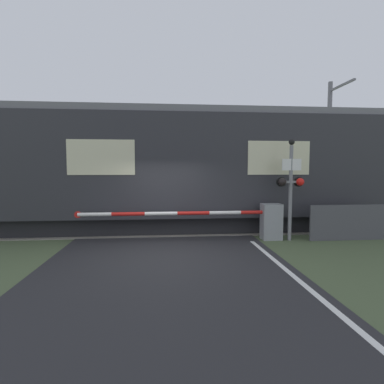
{
  "coord_description": "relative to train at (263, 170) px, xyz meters",
  "views": [
    {
      "loc": [
        -0.01,
        -7.68,
        2.2
      ],
      "look_at": [
        0.85,
        1.91,
        1.46
      ],
      "focal_mm": 28.0,
      "sensor_mm": 36.0,
      "label": 1
    }
  ],
  "objects": [
    {
      "name": "roadside_fence",
      "position": [
        1.91,
        -2.43,
        -1.62
      ],
      "size": [
        2.41,
        0.06,
        1.1
      ],
      "color": "#4C4C51",
      "rests_on": "ground_plane"
    },
    {
      "name": "signal_post",
      "position": [
        0.12,
        -2.29,
        -0.4
      ],
      "size": [
        0.86,
        0.26,
        3.11
      ],
      "color": "gray",
      "rests_on": "ground_plane"
    },
    {
      "name": "track_bed",
      "position": [
        -3.68,
        0.0,
        -2.15
      ],
      "size": [
        36.0,
        3.2,
        0.13
      ],
      "color": "slate",
      "rests_on": "ground_plane"
    },
    {
      "name": "ground_plane",
      "position": [
        -3.68,
        -3.42,
        -2.17
      ],
      "size": [
        80.0,
        80.0,
        0.0
      ],
      "primitive_type": "plane",
      "color": "#475638"
    },
    {
      "name": "catenary_pole",
      "position": [
        3.93,
        2.33,
        1.08
      ],
      "size": [
        0.2,
        1.9,
        6.21
      ],
      "color": "slate",
      "rests_on": "ground_plane"
    },
    {
      "name": "train",
      "position": [
        0.0,
        0.0,
        0.0
      ],
      "size": [
        20.6,
        3.21,
        4.25
      ],
      "color": "black",
      "rests_on": "ground_plane"
    },
    {
      "name": "crossing_barrier",
      "position": [
        -0.97,
        -2.11,
        -1.55
      ],
      "size": [
        6.27,
        0.44,
        1.12
      ],
      "color": "gray",
      "rests_on": "ground_plane"
    }
  ]
}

